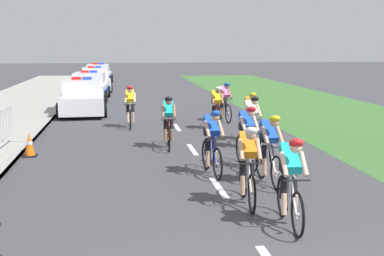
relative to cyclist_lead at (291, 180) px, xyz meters
name	(u,v)px	position (x,y,z in m)	size (l,w,h in m)	color
kerb_edge	(44,126)	(-5.46, 11.00, -0.72)	(0.16, 60.00, 0.13)	#9E9E99
grass_verge	(356,121)	(6.38, 11.00, -0.78)	(7.00, 60.00, 0.01)	#3D7033
lane_markings_centre	(219,187)	(-0.71, 2.45, -0.78)	(0.14, 17.60, 0.01)	white
cyclist_lead	(291,180)	(0.00, 0.00, 0.00)	(0.44, 1.72, 1.56)	black
cyclist_second	(248,164)	(-0.41, 1.20, 0.00)	(0.44, 1.72, 1.56)	black
cyclist_third	(270,148)	(0.40, 2.57, 0.00)	(0.43, 1.72, 1.56)	black
cyclist_fourth	(212,141)	(-0.66, 3.55, 0.00)	(0.44, 1.72, 1.56)	black
cyclist_fifth	(247,135)	(0.30, 4.15, 0.00)	(0.44, 1.72, 1.56)	black
cyclist_sixth	(252,121)	(1.00, 6.42, 0.00)	(0.43, 1.72, 1.56)	black
cyclist_seventh	(251,115)	(1.28, 7.61, 0.00)	(0.44, 1.72, 1.56)	black
cyclist_eighth	(169,121)	(-1.36, 6.74, 0.00)	(0.44, 1.72, 1.56)	black
cyclist_ninth	(216,107)	(0.62, 9.88, 0.00)	(0.42, 1.72, 1.56)	black
cyclist_tenth	(225,101)	(1.28, 11.66, 0.00)	(0.45, 1.72, 1.56)	black
cyclist_eleventh	(130,106)	(-2.37, 10.63, 0.00)	(0.42, 1.72, 1.56)	black
police_car_nearest	(82,98)	(-4.33, 14.71, -0.11)	(2.14, 4.47, 1.59)	white
police_car_second	(90,87)	(-4.33, 20.30, -0.11)	(2.13, 4.47, 1.59)	white
police_car_third	(95,80)	(-4.33, 25.87, -0.11)	(2.30, 4.54, 1.59)	white
police_car_furthest	(98,75)	(-4.33, 31.84, -0.11)	(2.13, 4.47, 1.59)	silver
crowd_barrier_rear	(1,130)	(-5.97, 6.72, -0.14)	(0.57, 2.32, 1.07)	#B7BABF
traffic_cone_mid	(29,145)	(-5.14, 6.14, -0.48)	(0.36, 0.36, 0.64)	black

